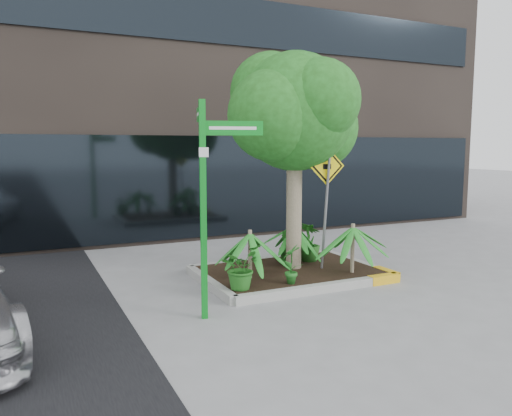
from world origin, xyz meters
name	(u,v)px	position (x,y,z in m)	size (l,w,h in m)	color
ground	(288,282)	(0.00, 0.00, 0.00)	(80.00, 80.00, 0.00)	gray
planter	(292,272)	(0.23, 0.27, 0.10)	(3.35, 2.36, 0.15)	#9E9E99
tree	(294,112)	(0.33, 0.41, 3.06)	(2.79, 2.48, 4.19)	tan
palm_front	(353,227)	(1.11, -0.38, 0.99)	(1.01, 1.01, 1.12)	tan
palm_left	(250,233)	(-0.73, 0.07, 0.94)	(0.96, 0.96, 1.06)	tan
palm_back	(295,226)	(0.57, 0.78, 0.88)	(0.88, 0.88, 0.98)	tan
shrub_a	(240,267)	(-1.15, -0.46, 0.50)	(0.64, 0.64, 0.71)	#20621C
shrub_b	(309,242)	(0.89, 0.75, 0.54)	(0.43, 0.43, 0.78)	#205A1B
shrub_c	(291,263)	(-0.25, -0.55, 0.49)	(0.36, 0.36, 0.68)	#216B21
shrub_d	(288,246)	(0.39, 0.70, 0.50)	(0.38, 0.38, 0.70)	#1C5C1A
street_sign_post	(207,185)	(-1.93, -1.08, 1.90)	(0.88, 1.05, 3.07)	#0B831E
cattle_sign	(326,187)	(0.77, -0.02, 1.69)	(0.70, 0.28, 2.28)	slate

